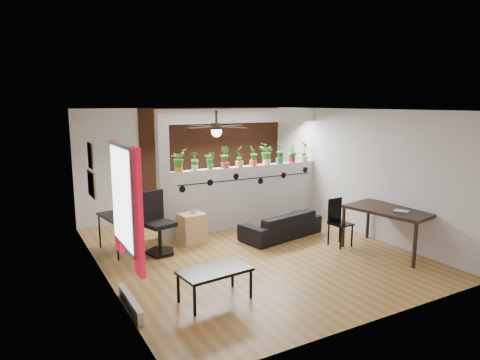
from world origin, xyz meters
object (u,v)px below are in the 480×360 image
object	(u,v)px
potted_plant_0	(178,160)
potted_plant_7	(280,153)
potted_plant_4	(239,155)
potted_plant_8	(292,152)
potted_plant_6	(267,153)
ceiling_fan	(216,128)
cup	(194,211)
potted_plant_1	(195,160)
computer_desk	(118,219)
office_chair	(157,227)
potted_plant_3	(225,156)
dining_table	(390,213)
potted_plant_2	(210,160)
cube_shelf	(192,228)
potted_plant_5	(253,155)
sofa	(281,225)
folding_chair	(338,218)
potted_plant_9	(304,151)
coffee_table	(215,273)

from	to	relation	value
potted_plant_0	potted_plant_7	bearing A→B (deg)	0.00
potted_plant_4	potted_plant_8	distance (m)	1.40
potted_plant_6	ceiling_fan	bearing A→B (deg)	-139.76
potted_plant_7	cup	xyz separation A→B (m)	(-2.36, -0.50, -0.97)
potted_plant_1	computer_desk	distance (m)	1.96
potted_plant_4	office_chair	xyz separation A→B (m)	(-2.14, -0.78, -1.10)
computer_desk	cup	bearing A→B (deg)	-6.40
potted_plant_3	dining_table	bearing A→B (deg)	-54.43
potted_plant_2	cube_shelf	world-z (taller)	potted_plant_2
cube_shelf	potted_plant_2	bearing A→B (deg)	31.47
potted_plant_8	computer_desk	bearing A→B (deg)	-175.30
potted_plant_5	potted_plant_7	world-z (taller)	potted_plant_7
sofa	cube_shelf	xyz separation A→B (m)	(-1.74, 0.56, 0.05)
potted_plant_3	sofa	size ratio (longest dim) A/B	0.28
potted_plant_7	cube_shelf	size ratio (longest dim) A/B	0.81
potted_plant_7	potted_plant_8	size ratio (longest dim) A/B	1.07
cup	potted_plant_0	bearing A→B (deg)	100.97
folding_chair	computer_desk	bearing A→B (deg)	156.16
office_chair	folding_chair	distance (m)	3.42
potted_plant_9	sofa	size ratio (longest dim) A/B	0.28
potted_plant_0	coffee_table	world-z (taller)	potted_plant_0
potted_plant_1	folding_chair	bearing A→B (deg)	-43.74
potted_plant_6	cup	size ratio (longest dim) A/B	4.26
cube_shelf	coffee_table	size ratio (longest dim) A/B	0.57
cube_shelf	cup	xyz separation A→B (m)	(0.05, 0.00, 0.34)
ceiling_fan	office_chair	distance (m)	2.20
potted_plant_1	folding_chair	xyz separation A→B (m)	(2.10, -2.01, -1.02)
potted_plant_4	ceiling_fan	bearing A→B (deg)	-128.36
potted_plant_5	sofa	xyz separation A→B (m)	(0.04, -1.06, -1.34)
potted_plant_6	potted_plant_7	xyz separation A→B (m)	(0.35, 0.00, -0.01)
cube_shelf	cup	size ratio (longest dim) A/B	5.10
potted_plant_2	potted_plant_4	distance (m)	0.70
potted_plant_3	ceiling_fan	bearing A→B (deg)	-120.81
ceiling_fan	potted_plant_7	distance (m)	3.14
potted_plant_1	cup	size ratio (longest dim) A/B	3.40
potted_plant_5	potted_plant_6	xyz separation A→B (m)	(0.35, 0.00, 0.02)
potted_plant_3	cup	world-z (taller)	potted_plant_3
potted_plant_4	cube_shelf	size ratio (longest dim) A/B	0.80
folding_chair	potted_plant_7	bearing A→B (deg)	89.84
potted_plant_1	coffee_table	world-z (taller)	potted_plant_1
potted_plant_3	potted_plant_1	bearing A→B (deg)	-180.00
sofa	coffee_table	size ratio (longest dim) A/B	1.64
potted_plant_0	dining_table	bearing A→B (deg)	-42.37
potted_plant_8	office_chair	distance (m)	3.79
coffee_table	office_chair	bearing A→B (deg)	92.22
potted_plant_6	folding_chair	xyz separation A→B (m)	(0.35, -2.01, -1.07)
cup	potted_plant_8	bearing A→B (deg)	10.45
ceiling_fan	cup	world-z (taller)	ceiling_fan
cube_shelf	coffee_table	xyz separation A→B (m)	(-0.70, -2.50, 0.12)
cup	office_chair	size ratio (longest dim) A/B	0.10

